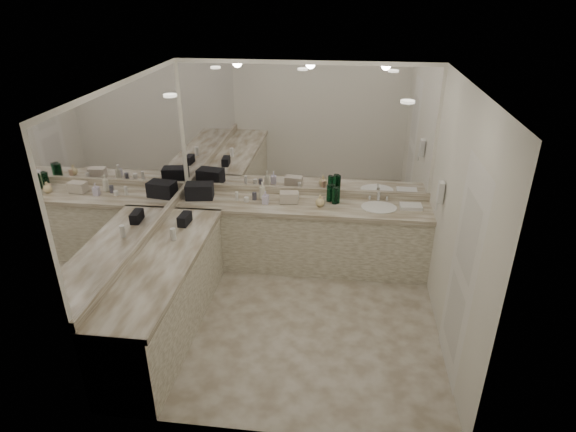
# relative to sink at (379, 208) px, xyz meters

# --- Properties ---
(floor) EXTENTS (3.20, 3.20, 0.00)m
(floor) POSITION_rel_sink_xyz_m (-0.95, -1.20, -0.90)
(floor) COLOR #BEB5A3
(floor) RESTS_ON ground
(ceiling) EXTENTS (3.20, 3.20, 0.00)m
(ceiling) POSITION_rel_sink_xyz_m (-0.95, -1.20, 1.71)
(ceiling) COLOR white
(ceiling) RESTS_ON floor
(wall_back) EXTENTS (3.20, 0.02, 2.60)m
(wall_back) POSITION_rel_sink_xyz_m (-0.95, 0.30, 0.41)
(wall_back) COLOR silver
(wall_back) RESTS_ON floor
(wall_left) EXTENTS (0.02, 3.00, 2.60)m
(wall_left) POSITION_rel_sink_xyz_m (-2.55, -1.20, 0.41)
(wall_left) COLOR silver
(wall_left) RESTS_ON floor
(wall_right) EXTENTS (0.02, 3.00, 2.60)m
(wall_right) POSITION_rel_sink_xyz_m (0.65, -1.20, 0.41)
(wall_right) COLOR silver
(wall_right) RESTS_ON floor
(vanity_back_base) EXTENTS (3.20, 0.60, 0.84)m
(vanity_back_base) POSITION_rel_sink_xyz_m (-0.95, 0.00, -0.48)
(vanity_back_base) COLOR silver
(vanity_back_base) RESTS_ON floor
(vanity_back_top) EXTENTS (3.20, 0.64, 0.06)m
(vanity_back_top) POSITION_rel_sink_xyz_m (-0.95, -0.01, -0.03)
(vanity_back_top) COLOR beige
(vanity_back_top) RESTS_ON vanity_back_base
(vanity_left_base) EXTENTS (0.60, 2.40, 0.84)m
(vanity_left_base) POSITION_rel_sink_xyz_m (-2.25, -1.50, -0.48)
(vanity_left_base) COLOR silver
(vanity_left_base) RESTS_ON floor
(vanity_left_top) EXTENTS (0.64, 2.42, 0.06)m
(vanity_left_top) POSITION_rel_sink_xyz_m (-2.24, -1.50, -0.03)
(vanity_left_top) COLOR beige
(vanity_left_top) RESTS_ON vanity_left_base
(backsplash_back) EXTENTS (3.20, 0.04, 0.10)m
(backsplash_back) POSITION_rel_sink_xyz_m (-0.95, 0.28, 0.05)
(backsplash_back) COLOR beige
(backsplash_back) RESTS_ON vanity_back_top
(backsplash_left) EXTENTS (0.04, 3.00, 0.10)m
(backsplash_left) POSITION_rel_sink_xyz_m (-2.53, -1.20, 0.05)
(backsplash_left) COLOR beige
(backsplash_left) RESTS_ON vanity_left_top
(mirror_back) EXTENTS (3.12, 0.01, 1.55)m
(mirror_back) POSITION_rel_sink_xyz_m (-0.95, 0.29, 0.88)
(mirror_back) COLOR white
(mirror_back) RESTS_ON wall_back
(mirror_left) EXTENTS (0.01, 2.92, 1.55)m
(mirror_left) POSITION_rel_sink_xyz_m (-2.54, -1.20, 0.88)
(mirror_left) COLOR white
(mirror_left) RESTS_ON wall_left
(sink) EXTENTS (0.44, 0.44, 0.03)m
(sink) POSITION_rel_sink_xyz_m (0.00, 0.00, 0.00)
(sink) COLOR white
(sink) RESTS_ON vanity_back_top
(faucet) EXTENTS (0.24, 0.16, 0.14)m
(faucet) POSITION_rel_sink_xyz_m (0.00, 0.21, 0.07)
(faucet) COLOR silver
(faucet) RESTS_ON vanity_back_top
(wall_phone) EXTENTS (0.06, 0.10, 0.24)m
(wall_phone) POSITION_rel_sink_xyz_m (0.61, -0.50, 0.46)
(wall_phone) COLOR white
(wall_phone) RESTS_ON wall_right
(door) EXTENTS (0.02, 0.82, 2.10)m
(door) POSITION_rel_sink_xyz_m (0.64, -1.70, 0.16)
(door) COLOR white
(door) RESTS_ON wall_right
(black_toiletry_bag) EXTENTS (0.37, 0.27, 0.20)m
(black_toiletry_bag) POSITION_rel_sink_xyz_m (-2.29, 0.02, 0.10)
(black_toiletry_bag) COLOR black
(black_toiletry_bag) RESTS_ON vanity_back_top
(black_bag_spill) EXTENTS (0.11, 0.23, 0.12)m
(black_bag_spill) POSITION_rel_sink_xyz_m (-2.25, -0.72, 0.07)
(black_bag_spill) COLOR black
(black_bag_spill) RESTS_ON vanity_left_top
(cream_cosmetic_case) EXTENTS (0.25, 0.17, 0.13)m
(cream_cosmetic_case) POSITION_rel_sink_xyz_m (-1.13, 0.01, 0.07)
(cream_cosmetic_case) COLOR beige
(cream_cosmetic_case) RESTS_ON vanity_back_top
(hand_towel) EXTENTS (0.27, 0.19, 0.04)m
(hand_towel) POSITION_rel_sink_xyz_m (0.39, 0.04, 0.03)
(hand_towel) COLOR white
(hand_towel) RESTS_ON vanity_back_top
(lotion_left) EXTENTS (0.06, 0.06, 0.14)m
(lotion_left) POSITION_rel_sink_xyz_m (-2.25, -1.11, 0.07)
(lotion_left) COLOR white
(lotion_left) RESTS_ON vanity_left_top
(soap_bottle_a) EXTENTS (0.11, 0.11, 0.23)m
(soap_bottle_a) POSITION_rel_sink_xyz_m (-1.48, 0.09, 0.12)
(soap_bottle_a) COLOR silver
(soap_bottle_a) RESTS_ON vanity_back_top
(soap_bottle_b) EXTENTS (0.08, 0.09, 0.17)m
(soap_bottle_b) POSITION_rel_sink_xyz_m (-1.42, -0.05, 0.09)
(soap_bottle_b) COLOR silver
(soap_bottle_b) RESTS_ON vanity_back_top
(soap_bottle_c) EXTENTS (0.15, 0.15, 0.15)m
(soap_bottle_c) POSITION_rel_sink_xyz_m (-0.73, -0.04, 0.08)
(soap_bottle_c) COLOR beige
(soap_bottle_c) RESTS_ON vanity_back_top
(green_bottle_0) EXTENTS (0.07, 0.07, 0.22)m
(green_bottle_0) POSITION_rel_sink_xyz_m (-0.59, 0.14, 0.11)
(green_bottle_0) COLOR #0B4B27
(green_bottle_0) RESTS_ON vanity_back_top
(green_bottle_1) EXTENTS (0.07, 0.07, 0.22)m
(green_bottle_1) POSITION_rel_sink_xyz_m (-0.62, 0.12, 0.11)
(green_bottle_1) COLOR #0B4B27
(green_bottle_1) RESTS_ON vanity_back_top
(green_bottle_2) EXTENTS (0.07, 0.07, 0.22)m
(green_bottle_2) POSITION_rel_sink_xyz_m (-0.55, 0.06, 0.11)
(green_bottle_2) COLOR #0B4B27
(green_bottle_2) RESTS_ON vanity_back_top
(green_bottle_3) EXTENTS (0.07, 0.07, 0.21)m
(green_bottle_3) POSITION_rel_sink_xyz_m (-0.52, 0.08, 0.11)
(green_bottle_3) COLOR #0B4B27
(green_bottle_3) RESTS_ON vanity_back_top
(amenity_bottle_0) EXTENTS (0.05, 0.05, 0.09)m
(amenity_bottle_0) POSITION_rel_sink_xyz_m (-2.15, 0.09, 0.05)
(amenity_bottle_0) COLOR #3F3F4C
(amenity_bottle_0) RESTS_ON vanity_back_top
(amenity_bottle_1) EXTENTS (0.06, 0.06, 0.10)m
(amenity_bottle_1) POSITION_rel_sink_xyz_m (-0.72, 0.01, 0.05)
(amenity_bottle_1) COLOR #E0B28C
(amenity_bottle_1) RESTS_ON vanity_back_top
(amenity_bottle_2) EXTENTS (0.06, 0.06, 0.10)m
(amenity_bottle_2) POSITION_rel_sink_xyz_m (-1.58, 0.05, 0.06)
(amenity_bottle_2) COLOR #3F3F4C
(amenity_bottle_2) RESTS_ON vanity_back_top
(amenity_bottle_3) EXTENTS (0.05, 0.05, 0.10)m
(amenity_bottle_3) POSITION_rel_sink_xyz_m (-1.04, 0.12, 0.06)
(amenity_bottle_3) COLOR white
(amenity_bottle_3) RESTS_ON vanity_back_top
(amenity_bottle_4) EXTENTS (0.04, 0.04, 0.12)m
(amenity_bottle_4) POSITION_rel_sink_xyz_m (-1.80, 0.00, 0.06)
(amenity_bottle_4) COLOR white
(amenity_bottle_4) RESTS_ON vanity_back_top
(amenity_bottle_5) EXTENTS (0.06, 0.06, 0.06)m
(amenity_bottle_5) POSITION_rel_sink_xyz_m (-1.67, -0.02, 0.04)
(amenity_bottle_5) COLOR white
(amenity_bottle_5) RESTS_ON vanity_back_top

